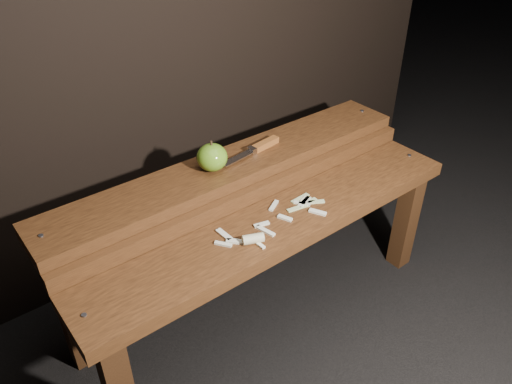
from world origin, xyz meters
TOP-DOWN VIEW (x-y plane):
  - ground at (0.00, 0.00)m, footprint 60.00×60.00m
  - bench_front_tier at (0.00, -0.06)m, footprint 1.20×0.20m
  - bench_rear_tier at (0.00, 0.17)m, footprint 1.20×0.21m
  - apple at (-0.07, 0.17)m, footprint 0.09×0.09m
  - knife at (0.10, 0.17)m, footprint 0.24×0.05m
  - apple_scraps at (-0.04, -0.06)m, footprint 0.36×0.14m

SIDE VIEW (x-z plane):
  - ground at x=0.00m, z-range 0.00..0.00m
  - bench_front_tier at x=0.00m, z-range 0.14..0.56m
  - bench_rear_tier at x=0.00m, z-range 0.16..0.67m
  - apple_scraps at x=-0.04m, z-range 0.41..0.44m
  - knife at x=0.10m, z-range 0.50..0.52m
  - apple at x=-0.07m, z-range 0.49..0.59m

